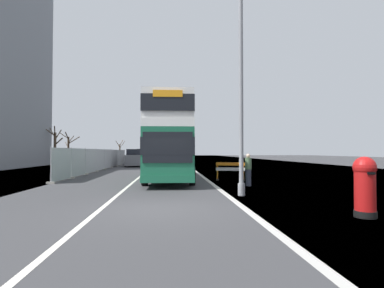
# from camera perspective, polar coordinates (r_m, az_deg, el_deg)

# --- Properties ---
(ground) EXTENTS (140.00, 280.00, 0.10)m
(ground) POSITION_cam_1_polar(r_m,az_deg,el_deg) (9.96, -2.68, -12.10)
(ground) COLOR #38383A
(double_decker_bus) EXTENTS (2.94, 10.97, 4.83)m
(double_decker_bus) POSITION_cam_1_polar(r_m,az_deg,el_deg) (19.46, -4.20, 0.84)
(double_decker_bus) COLOR #196042
(double_decker_bus) RESTS_ON ground
(lamppost_foreground) EXTENTS (0.29, 0.70, 8.86)m
(lamppost_foreground) POSITION_cam_1_polar(r_m,az_deg,el_deg) (12.76, 9.22, 9.40)
(lamppost_foreground) COLOR gray
(lamppost_foreground) RESTS_ON ground
(red_pillar_postbox) EXTENTS (0.60, 0.60, 1.66)m
(red_pillar_postbox) POSITION_cam_1_polar(r_m,az_deg,el_deg) (9.59, 29.79, -6.53)
(red_pillar_postbox) COLOR black
(red_pillar_postbox) RESTS_ON ground
(roadworks_barrier) EXTENTS (1.81, 0.89, 1.12)m
(roadworks_barrier) POSITION_cam_1_polar(r_m,az_deg,el_deg) (19.01, 7.24, -4.69)
(roadworks_barrier) COLOR orange
(roadworks_barrier) RESTS_ON ground
(construction_site_fence) EXTENTS (0.44, 27.40, 2.08)m
(construction_site_fence) POSITION_cam_1_polar(r_m,az_deg,el_deg) (31.63, -16.22, -2.84)
(construction_site_fence) COLOR #A8AAAD
(construction_site_fence) RESTS_ON ground
(car_oncoming_near) EXTENTS (2.10, 4.34, 2.09)m
(car_oncoming_near) POSITION_cam_1_polar(r_m,az_deg,el_deg) (37.09, -10.69, -2.67)
(car_oncoming_near) COLOR slate
(car_oncoming_near) RESTS_ON ground
(car_receding_mid) EXTENTS (1.92, 4.37, 2.18)m
(car_receding_mid) POSITION_cam_1_polar(r_m,az_deg,el_deg) (43.07, -9.19, -2.46)
(car_receding_mid) COLOR black
(car_receding_mid) RESTS_ON ground
(car_receding_far) EXTENTS (2.02, 4.20, 2.09)m
(car_receding_far) POSITION_cam_1_polar(r_m,az_deg,el_deg) (50.79, -8.71, -2.36)
(car_receding_far) COLOR slate
(car_receding_far) RESTS_ON ground
(car_far_side) EXTENTS (2.04, 4.26, 2.00)m
(car_far_side) POSITION_cam_1_polar(r_m,az_deg,el_deg) (57.51, -8.13, -2.29)
(car_far_side) COLOR maroon
(car_far_side) RESTS_ON ground
(bare_tree_far_verge_near) EXTENTS (2.07, 2.24, 5.11)m
(bare_tree_far_verge_near) POSITION_cam_1_polar(r_m,az_deg,el_deg) (43.87, -24.40, -0.33)
(bare_tree_far_verge_near) COLOR #4C3D2D
(bare_tree_far_verge_near) RESTS_ON ground
(bare_tree_far_verge_mid) EXTENTS (3.10, 2.20, 4.86)m
(bare_tree_far_verge_mid) POSITION_cam_1_polar(r_m,az_deg,el_deg) (50.66, -22.24, -0.58)
(bare_tree_far_verge_mid) COLOR #4C3D2D
(bare_tree_far_verge_mid) RESTS_ON ground
(bare_tree_far_verge_far) EXTENTS (2.23, 2.93, 4.67)m
(bare_tree_far_verge_far) POSITION_cam_1_polar(r_m,az_deg,el_deg) (74.80, -13.44, -1.07)
(bare_tree_far_verge_far) COLOR #4C3D2D
(bare_tree_far_verge_far) RESTS_ON ground
(pedestrian_at_kerb) EXTENTS (0.34, 0.34, 1.68)m
(pedestrian_at_kerb) POSITION_cam_1_polar(r_m,az_deg,el_deg) (16.20, 10.56, -4.78)
(pedestrian_at_kerb) COLOR #2D3342
(pedestrian_at_kerb) RESTS_ON ground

